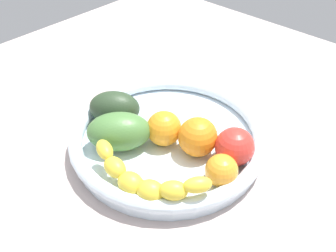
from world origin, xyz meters
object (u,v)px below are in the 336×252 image
(banana_draped_left, at_px, (143,180))
(mango_green, at_px, (119,132))
(avocado_dark, at_px, (115,108))
(orange_front, at_px, (198,137))
(tomato_red, at_px, (235,147))
(orange_mid_left, at_px, (222,170))
(orange_mid_right, at_px, (165,129))
(fruit_bowl, at_px, (168,137))

(banana_draped_left, height_order, mango_green, mango_green)
(avocado_dark, bearing_deg, banana_draped_left, 151.69)
(orange_front, distance_m, tomato_red, 0.06)
(tomato_red, bearing_deg, banana_draped_left, 69.02)
(mango_green, bearing_deg, tomato_red, -148.38)
(orange_mid_left, bearing_deg, mango_green, 15.70)
(orange_mid_left, xyz_separation_m, orange_mid_right, (0.13, -0.01, 0.00))
(orange_front, relative_size, mango_green, 0.61)
(fruit_bowl, distance_m, tomato_red, 0.13)
(orange_mid_left, bearing_deg, orange_mid_right, -4.37)
(mango_green, xyz_separation_m, tomato_red, (-0.17, -0.10, -0.00))
(orange_front, bearing_deg, avocado_dark, 12.87)
(banana_draped_left, distance_m, orange_mid_right, 0.12)
(tomato_red, bearing_deg, orange_mid_right, 19.93)
(mango_green, bearing_deg, orange_mid_left, -164.30)
(fruit_bowl, distance_m, orange_mid_right, 0.03)
(orange_mid_left, relative_size, mango_green, 0.47)
(orange_mid_left, distance_m, mango_green, 0.19)
(fruit_bowl, relative_size, mango_green, 3.18)
(orange_mid_right, xyz_separation_m, mango_green, (0.05, 0.06, 0.00))
(orange_mid_left, bearing_deg, tomato_red, -76.06)
(banana_draped_left, bearing_deg, orange_mid_right, -61.79)
(orange_front, distance_m, orange_mid_right, 0.06)
(orange_front, relative_size, tomato_red, 1.04)
(fruit_bowl, height_order, orange_front, orange_front)
(tomato_red, xyz_separation_m, avocado_dark, (0.23, 0.06, -0.00))
(orange_mid_left, distance_m, tomato_red, 0.05)
(orange_front, xyz_separation_m, orange_mid_left, (-0.07, 0.03, -0.01))
(avocado_dark, bearing_deg, mango_green, 144.88)
(orange_mid_left, height_order, tomato_red, tomato_red)
(banana_draped_left, distance_m, orange_front, 0.13)
(fruit_bowl, xyz_separation_m, mango_green, (0.05, 0.07, 0.03))
(mango_green, relative_size, tomato_red, 1.70)
(orange_front, relative_size, avocado_dark, 0.71)
(fruit_bowl, relative_size, banana_draped_left, 1.74)
(orange_front, bearing_deg, tomato_red, -159.04)
(mango_green, bearing_deg, fruit_bowl, -124.46)
(tomato_red, height_order, avocado_dark, tomato_red)
(banana_draped_left, bearing_deg, avocado_dark, -28.31)
(avocado_dark, bearing_deg, orange_mid_left, -177.93)
(orange_front, distance_m, orange_mid_left, 0.08)
(fruit_bowl, xyz_separation_m, avocado_dark, (0.11, 0.03, 0.03))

